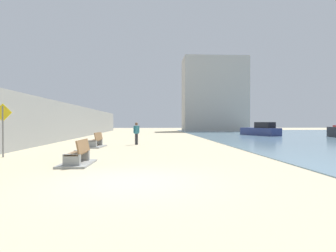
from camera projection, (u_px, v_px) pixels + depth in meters
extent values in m
plane|color=#C6B793|center=(145.00, 140.00, 25.72)|extent=(120.00, 120.00, 0.00)
cube|color=gray|center=(61.00, 122.00, 25.26)|extent=(0.80, 64.00, 3.42)
cube|color=gray|center=(72.00, 161.00, 10.19)|extent=(0.60, 0.21, 0.50)
cube|color=gray|center=(82.00, 156.00, 11.59)|extent=(0.60, 0.21, 0.50)
cube|color=olive|center=(77.00, 153.00, 10.89)|extent=(0.52, 1.61, 0.06)
cube|color=olive|center=(83.00, 146.00, 10.90)|extent=(0.19, 1.60, 0.50)
cube|color=gray|center=(77.00, 164.00, 10.90)|extent=(1.13, 2.12, 0.08)
cube|color=gray|center=(92.00, 144.00, 18.00)|extent=(0.61, 0.25, 0.50)
cube|color=gray|center=(98.00, 143.00, 19.40)|extent=(0.61, 0.25, 0.50)
cube|color=olive|center=(95.00, 140.00, 18.70)|extent=(0.63, 1.64, 0.06)
cube|color=olive|center=(98.00, 136.00, 18.69)|extent=(0.30, 1.61, 0.50)
cube|color=gray|center=(95.00, 147.00, 18.70)|extent=(1.28, 2.19, 0.08)
cylinder|color=#333338|center=(137.00, 139.00, 20.79)|extent=(0.12, 0.12, 0.82)
cylinder|color=#333338|center=(136.00, 139.00, 20.70)|extent=(0.12, 0.12, 0.82)
cube|color=teal|center=(136.00, 130.00, 20.74)|extent=(0.36, 0.34, 0.58)
sphere|color=brown|center=(136.00, 124.00, 20.73)|extent=(0.22, 0.22, 0.22)
cylinder|color=teal|center=(139.00, 129.00, 20.89)|extent=(0.09, 0.09, 0.52)
cylinder|color=teal|center=(134.00, 129.00, 20.59)|extent=(0.09, 0.09, 0.52)
cube|color=navy|center=(260.00, 132.00, 35.20)|extent=(3.51, 5.84, 0.93)
cube|color=black|center=(265.00, 125.00, 34.42)|extent=(1.94, 2.72, 0.71)
cylinder|color=slate|center=(3.00, 132.00, 13.23)|extent=(0.08, 0.08, 2.40)
cube|color=yellow|center=(3.00, 113.00, 13.22)|extent=(0.85, 0.03, 0.85)
cube|color=#ADAAA3|center=(214.00, 95.00, 54.34)|extent=(12.00, 6.00, 13.98)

